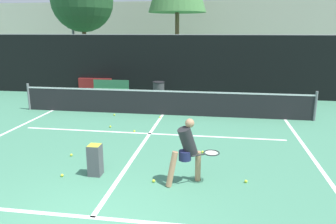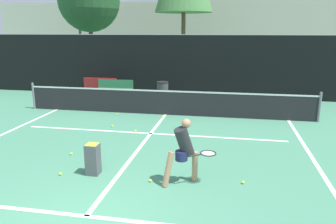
{
  "view_description": "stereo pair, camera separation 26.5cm",
  "coord_description": "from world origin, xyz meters",
  "px_view_note": "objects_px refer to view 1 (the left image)",
  "views": [
    {
      "loc": [
        2.08,
        -4.38,
        3.16
      ],
      "look_at": [
        0.72,
        4.29,
        0.95
      ],
      "focal_mm": 35.0,
      "sensor_mm": 36.0,
      "label": 1
    },
    {
      "loc": [
        2.34,
        -4.34,
        3.16
      ],
      "look_at": [
        0.72,
        4.29,
        0.95
      ],
      "focal_mm": 35.0,
      "sensor_mm": 36.0,
      "label": 2
    }
  ],
  "objects_px": {
    "ball_hopper": "(95,159)",
    "courtside_bench": "(111,88)",
    "player_practicing": "(187,149)",
    "trash_bin": "(159,91)",
    "parked_car": "(109,77)"
  },
  "relations": [
    {
      "from": "player_practicing",
      "to": "trash_bin",
      "type": "bearing_deg",
      "value": 70.56
    },
    {
      "from": "player_practicing",
      "to": "trash_bin",
      "type": "xyz_separation_m",
      "value": [
        -2.13,
        8.21,
        -0.34
      ]
    },
    {
      "from": "player_practicing",
      "to": "parked_car",
      "type": "relative_size",
      "value": 0.3
    },
    {
      "from": "ball_hopper",
      "to": "parked_car",
      "type": "xyz_separation_m",
      "value": [
        -3.48,
        11.26,
        0.19
      ]
    },
    {
      "from": "ball_hopper",
      "to": "courtside_bench",
      "type": "height_order",
      "value": "courtside_bench"
    },
    {
      "from": "player_practicing",
      "to": "trash_bin",
      "type": "distance_m",
      "value": 8.49
    },
    {
      "from": "player_practicing",
      "to": "ball_hopper",
      "type": "bearing_deg",
      "value": 143.87
    },
    {
      "from": "player_practicing",
      "to": "parked_car",
      "type": "height_order",
      "value": "player_practicing"
    },
    {
      "from": "ball_hopper",
      "to": "parked_car",
      "type": "distance_m",
      "value": 11.79
    },
    {
      "from": "player_practicing",
      "to": "ball_hopper",
      "type": "distance_m",
      "value": 2.1
    },
    {
      "from": "ball_hopper",
      "to": "courtside_bench",
      "type": "relative_size",
      "value": 0.41
    },
    {
      "from": "trash_bin",
      "to": "parked_car",
      "type": "relative_size",
      "value": 0.18
    },
    {
      "from": "parked_car",
      "to": "player_practicing",
      "type": "bearing_deg",
      "value": -63.95
    },
    {
      "from": "player_practicing",
      "to": "ball_hopper",
      "type": "relative_size",
      "value": 1.99
    },
    {
      "from": "courtside_bench",
      "to": "trash_bin",
      "type": "xyz_separation_m",
      "value": [
        2.33,
        -0.08,
        -0.04
      ]
    }
  ]
}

